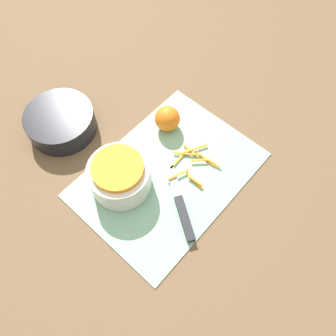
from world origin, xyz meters
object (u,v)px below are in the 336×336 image
Objects in this scene: bowl_speckled at (120,176)px; bowl_dark at (61,122)px; knife at (182,210)px; orange_left at (167,119)px.

bowl_speckled reaches higher than bowl_dark.
bowl_dark is at bearing 37.57° from knife.
bowl_dark is at bearing 132.51° from orange_left.
knife is at bearing -74.67° from bowl_speckled.
orange_left reaches higher than bowl_dark.
orange_left is (0.20, -0.21, 0.01)m from bowl_dark.
bowl_speckled is at bearing -93.16° from bowl_dark.
bowl_dark is 0.89× the size of knife.
orange_left reaches higher than knife.
orange_left is (0.21, 0.03, -0.01)m from bowl_speckled.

